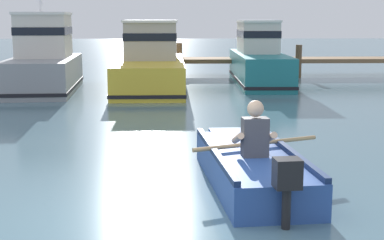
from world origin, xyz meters
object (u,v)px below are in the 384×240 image
(moored_boat_yellow, at_px, (151,63))
(moored_boat_teal, at_px, (259,60))
(moored_boat_grey, at_px, (44,62))
(rowboat_with_person, at_px, (251,166))

(moored_boat_yellow, xyz_separation_m, moored_boat_teal, (3.73, 1.18, 0.01))
(moored_boat_grey, distance_m, moored_boat_teal, 7.32)
(moored_boat_teal, bearing_deg, moored_boat_grey, -165.12)
(rowboat_with_person, bearing_deg, moored_boat_yellow, 98.83)
(rowboat_with_person, distance_m, moored_boat_grey, 11.64)
(moored_boat_grey, height_order, moored_boat_yellow, moored_boat_grey)
(moored_boat_yellow, bearing_deg, moored_boat_teal, 17.51)
(moored_boat_teal, bearing_deg, moored_boat_yellow, -162.49)
(rowboat_with_person, bearing_deg, moored_boat_teal, 80.81)
(moored_boat_grey, relative_size, moored_boat_teal, 0.82)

